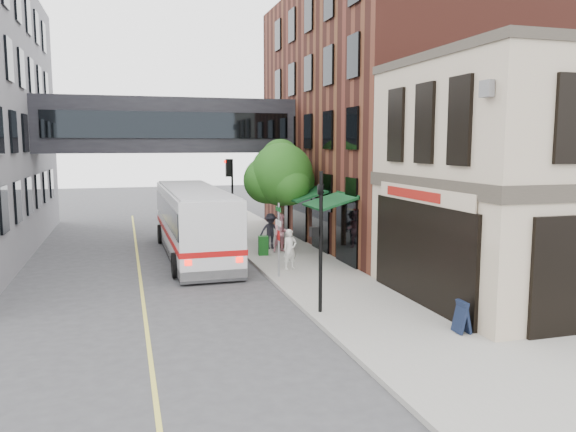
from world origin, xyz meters
TOP-DOWN VIEW (x-y plane):
  - ground at (0.00, 0.00)m, footprint 120.00×120.00m
  - sidewalk_main at (2.00, 14.00)m, footprint 4.00×60.00m
  - corner_building at (8.97, 2.00)m, footprint 10.19×8.12m
  - brick_building at (9.98, 15.00)m, footprint 13.76×18.00m
  - skyway_bridge at (-3.00, 18.00)m, footprint 14.00×3.18m
  - traffic_signal_near at (0.37, 2.00)m, footprint 0.44×0.22m
  - traffic_signal_far at (0.26, 17.00)m, footprint 0.53×0.28m
  - street_sign_pole at (0.39, 7.00)m, footprint 0.08×0.75m
  - street_tree at (2.19, 13.22)m, footprint 3.80×3.20m
  - lane_marking at (-5.00, 10.00)m, footprint 0.12×40.00m
  - bus at (-2.29, 13.03)m, footprint 3.05×12.22m
  - pedestrian_a at (1.23, 8.20)m, footprint 0.71×0.54m
  - pedestrian_b at (1.93, 12.04)m, footprint 1.00×0.82m
  - pedestrian_c at (1.61, 13.03)m, footprint 1.19×0.70m
  - newspaper_box at (0.86, 11.52)m, footprint 0.51×0.46m
  - sandwich_board at (3.60, -1.01)m, footprint 0.35×0.53m

SIDE VIEW (x-z plane):
  - ground at x=0.00m, z-range 0.00..0.00m
  - lane_marking at x=-5.00m, z-range 0.00..0.01m
  - sidewalk_main at x=2.00m, z-range 0.00..0.15m
  - newspaper_box at x=0.86m, z-range 0.15..1.07m
  - sandwich_board at x=3.60m, z-range 0.15..1.08m
  - pedestrian_a at x=1.23m, z-range 0.15..1.88m
  - pedestrian_c at x=1.61m, z-range 0.15..1.97m
  - pedestrian_b at x=1.93m, z-range 0.15..2.06m
  - bus at x=-2.29m, z-range 0.20..3.48m
  - street_sign_pole at x=0.39m, z-range 0.43..3.43m
  - traffic_signal_near at x=0.37m, z-range 0.68..5.28m
  - traffic_signal_far at x=0.26m, z-range 1.09..5.59m
  - street_tree at x=2.19m, z-range 1.11..6.71m
  - corner_building at x=8.97m, z-range -0.01..8.44m
  - skyway_bridge at x=-3.00m, z-range 5.00..8.00m
  - brick_building at x=9.98m, z-range -0.01..13.99m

